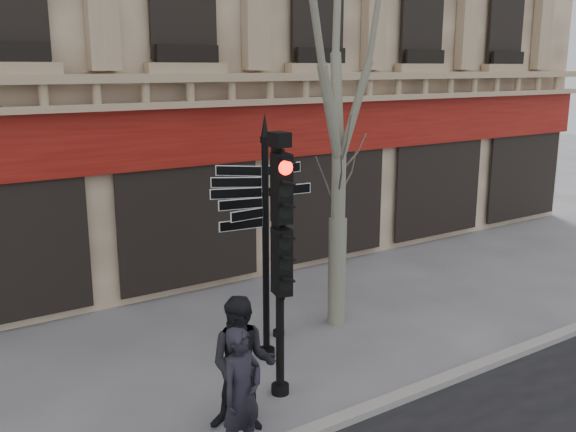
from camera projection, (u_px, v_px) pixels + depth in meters
The scene contains 8 objects.
ground at pixel (321, 374), 10.84m from camera, with size 80.00×80.00×0.00m, color #56555A.
kerb at pixel (376, 407), 9.70m from camera, with size 80.00×0.25×0.12m, color gray.
fingerpost at pixel (265, 198), 10.82m from camera, with size 2.26×2.26×4.34m.
traffic_signal_main at pixel (280, 234), 9.62m from camera, with size 0.52×0.42×4.15m.
traffic_signal_secondary at pixel (278, 255), 12.03m from camera, with size 0.47×0.42×2.35m.
plane_tree at pixel (342, 19), 11.69m from camera, with size 3.17×3.17×8.43m.
pedestrian_a at pixel (242, 394), 8.33m from camera, with size 0.67×0.44×1.83m, color black.
pedestrian_b at pixel (242, 364), 9.01m from camera, with size 0.96×0.75×1.98m, color black.
Camera 1 is at (-6.05, -7.91, 5.07)m, focal length 40.00 mm.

